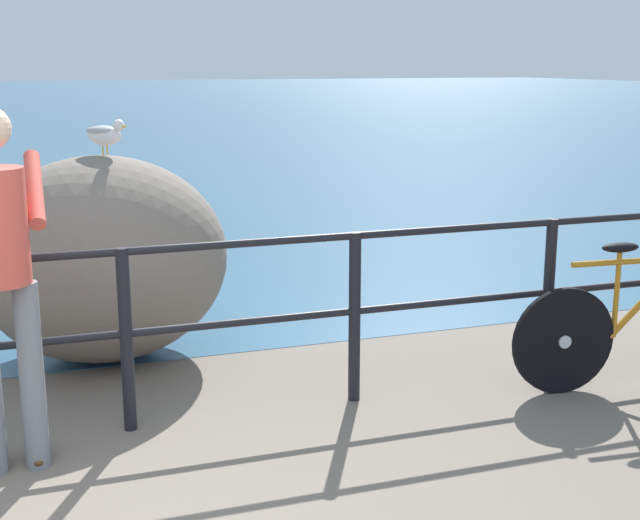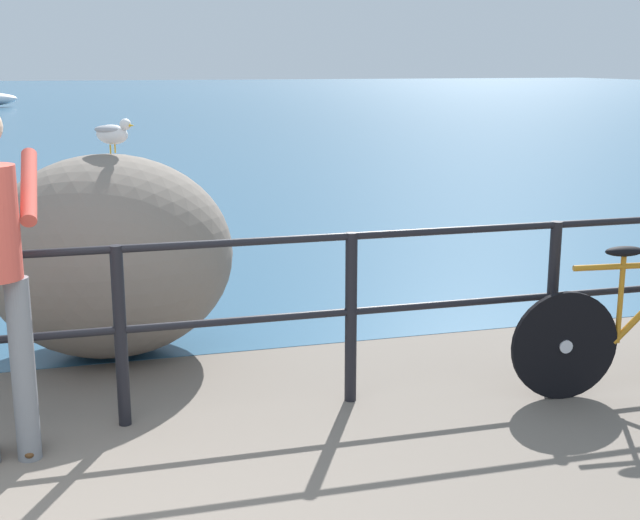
{
  "view_description": "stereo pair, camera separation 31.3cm",
  "coord_description": "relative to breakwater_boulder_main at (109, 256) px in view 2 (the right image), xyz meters",
  "views": [
    {
      "loc": [
        0.21,
        -2.73,
        1.98
      ],
      "look_at": [
        1.9,
        2.18,
        0.78
      ],
      "focal_mm": 48.38,
      "sensor_mm": 36.0,
      "label": 1
    },
    {
      "loc": [
        0.51,
        -2.82,
        1.98
      ],
      "look_at": [
        1.9,
        2.18,
        0.78
      ],
      "focal_mm": 48.38,
      "sensor_mm": 36.0,
      "label": 2
    }
  ],
  "objects": [
    {
      "name": "seagull",
      "position": [
        0.06,
        0.03,
        0.83
      ],
      "size": [
        0.29,
        0.29,
        0.23
      ],
      "rotation": [
        0.0,
        0.0,
        5.51
      ],
      "color": "gold",
      "rests_on": "breakwater_boulder_main"
    },
    {
      "name": "breakwater_boulder_main",
      "position": [
        0.0,
        0.0,
        0.0
      ],
      "size": [
        1.67,
        1.44,
        1.38
      ],
      "color": "slate",
      "rests_on": "ground"
    },
    {
      "name": "ground_plane",
      "position": [
        -0.65,
        16.96,
        -0.74
      ],
      "size": [
        120.0,
        120.0,
        0.1
      ],
      "primitive_type": "cube",
      "color": "#6B6056"
    },
    {
      "name": "sea_surface",
      "position": [
        -0.65,
        44.79,
        -0.69
      ],
      "size": [
        120.0,
        90.0,
        0.01
      ],
      "primitive_type": "cube",
      "color": "#2D5675",
      "rests_on": "ground_plane"
    }
  ]
}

